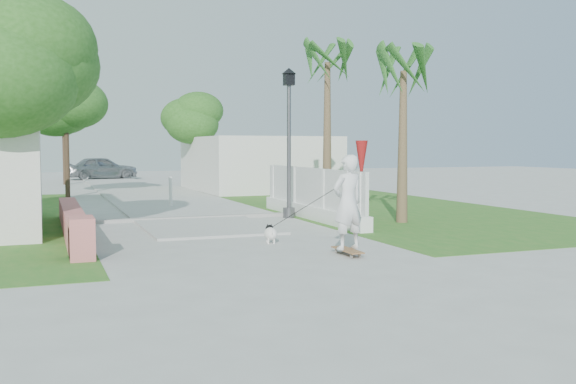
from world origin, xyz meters
name	(u,v)px	position (x,y,z in m)	size (l,w,h in m)	color
ground	(253,251)	(0.00, 0.00, 0.00)	(90.00, 90.00, 0.00)	#B7B7B2
path_strip	(129,189)	(0.00, 20.00, 0.03)	(3.20, 36.00, 0.06)	#B7B7B2
curb	(190,218)	(0.00, 6.00, 0.05)	(6.50, 0.25, 0.10)	#999993
grass_right	(371,206)	(7.00, 8.00, 0.01)	(8.00, 20.00, 0.01)	#2B6B21
pink_wall	(74,223)	(-3.30, 3.55, 0.31)	(0.45, 8.20, 0.80)	#E17A73
lattice_fence	(311,200)	(3.40, 5.00, 0.54)	(0.35, 7.00, 1.50)	white
building_right	(257,163)	(6.00, 18.00, 1.30)	(6.00, 8.00, 2.60)	silver
street_lamp	(289,136)	(2.90, 5.50, 2.43)	(0.44, 0.44, 4.44)	#59595E
bollard	(171,191)	(0.20, 10.00, 0.58)	(0.14, 0.14, 1.09)	white
patio_umbrella	(362,161)	(4.80, 4.50, 1.69)	(0.36, 0.36, 2.30)	#59595E
tree_left_near	(14,68)	(-4.48, 2.98, 3.82)	(3.60, 3.60, 5.28)	#4C3826
tree_path_left	(66,106)	(-2.98, 15.98, 3.82)	(3.40, 3.40, 5.23)	#4C3826
tree_path_right	(193,120)	(3.22, 19.98, 3.49)	(3.00, 3.00, 4.79)	#4C3826
tree_path_far	(64,117)	(-2.78, 25.98, 3.82)	(3.20, 3.20, 5.17)	#4C3826
palm_far	(327,72)	(4.60, 6.50, 4.48)	(1.80, 1.80, 5.30)	brown
palm_near	(403,80)	(5.40, 3.20, 3.95)	(1.80, 1.80, 4.70)	brown
skateboarder	(312,208)	(1.16, -0.35, 0.86)	(1.25, 2.72, 1.96)	#99673D
dog	(270,233)	(0.70, 0.90, 0.22)	(0.35, 0.59, 0.41)	white
parked_car	(103,168)	(-0.30, 31.23, 0.76)	(1.79, 4.45, 1.52)	#A7A8AE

